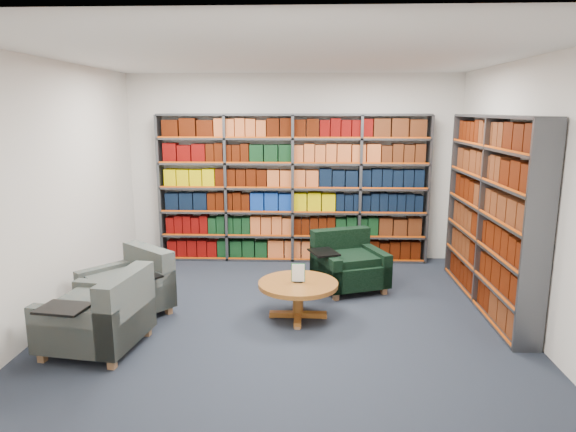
{
  "coord_description": "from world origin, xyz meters",
  "views": [
    {
      "loc": [
        0.25,
        -5.28,
        2.28
      ],
      "look_at": [
        0.0,
        0.6,
        1.05
      ],
      "focal_mm": 32.0,
      "sensor_mm": 36.0,
      "label": 1
    }
  ],
  "objects_px": {
    "chair_teal_front": "(103,318)",
    "coffee_table": "(298,289)",
    "chair_teal_left": "(132,288)",
    "chair_green_right": "(347,265)"
  },
  "relations": [
    {
      "from": "chair_teal_front",
      "to": "coffee_table",
      "type": "relative_size",
      "value": 1.21
    },
    {
      "from": "chair_teal_front",
      "to": "coffee_table",
      "type": "height_order",
      "value": "chair_teal_front"
    },
    {
      "from": "coffee_table",
      "to": "chair_teal_front",
      "type": "bearing_deg",
      "value": -155.85
    },
    {
      "from": "chair_teal_left",
      "to": "chair_teal_front",
      "type": "bearing_deg",
      "value": -88.13
    },
    {
      "from": "chair_green_right",
      "to": "coffee_table",
      "type": "bearing_deg",
      "value": -120.02
    },
    {
      "from": "chair_teal_left",
      "to": "chair_green_right",
      "type": "distance_m",
      "value": 2.68
    },
    {
      "from": "chair_teal_left",
      "to": "chair_green_right",
      "type": "xyz_separation_m",
      "value": [
        2.49,
        0.99,
        -0.0
      ]
    },
    {
      "from": "coffee_table",
      "to": "chair_teal_left",
      "type": "bearing_deg",
      "value": 177.82
    },
    {
      "from": "chair_teal_left",
      "to": "chair_green_right",
      "type": "relative_size",
      "value": 1.06
    },
    {
      "from": "chair_green_right",
      "to": "chair_teal_front",
      "type": "height_order",
      "value": "chair_teal_front"
    }
  ]
}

